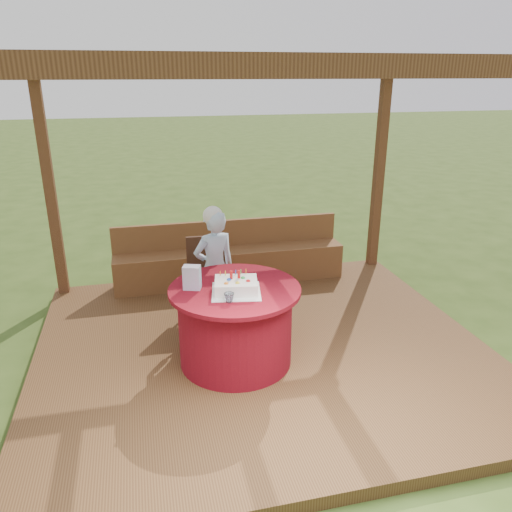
{
  "coord_description": "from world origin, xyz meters",
  "views": [
    {
      "loc": [
        -1.11,
        -4.36,
        2.75
      ],
      "look_at": [
        0.0,
        0.25,
        1.0
      ],
      "focal_mm": 35.0,
      "sensor_mm": 36.0,
      "label": 1
    }
  ],
  "objects_px": {
    "chair": "(208,273)",
    "drinking_glass": "(229,298)",
    "elderly_woman": "(214,266)",
    "table": "(235,324)",
    "gift_bag": "(192,277)",
    "bench": "(230,262)",
    "birthday_cake": "(236,286)"
  },
  "relations": [
    {
      "from": "chair",
      "to": "birthday_cake",
      "type": "distance_m",
      "value": 1.22
    },
    {
      "from": "chair",
      "to": "drinking_glass",
      "type": "height_order",
      "value": "chair"
    },
    {
      "from": "chair",
      "to": "drinking_glass",
      "type": "relative_size",
      "value": 10.07
    },
    {
      "from": "bench",
      "to": "chair",
      "type": "distance_m",
      "value": 0.99
    },
    {
      "from": "birthday_cake",
      "to": "elderly_woman",
      "type": "bearing_deg",
      "value": 93.19
    },
    {
      "from": "chair",
      "to": "gift_bag",
      "type": "height_order",
      "value": "gift_bag"
    },
    {
      "from": "gift_bag",
      "to": "drinking_glass",
      "type": "xyz_separation_m",
      "value": [
        0.27,
        -0.36,
        -0.07
      ]
    },
    {
      "from": "elderly_woman",
      "to": "gift_bag",
      "type": "distance_m",
      "value": 0.87
    },
    {
      "from": "bench",
      "to": "birthday_cake",
      "type": "distance_m",
      "value": 2.15
    },
    {
      "from": "bench",
      "to": "elderly_woman",
      "type": "distance_m",
      "value": 1.24
    },
    {
      "from": "table",
      "to": "gift_bag",
      "type": "height_order",
      "value": "gift_bag"
    },
    {
      "from": "bench",
      "to": "birthday_cake",
      "type": "xyz_separation_m",
      "value": [
        -0.32,
        -2.05,
        0.57
      ]
    },
    {
      "from": "chair",
      "to": "elderly_woman",
      "type": "distance_m",
      "value": 0.3
    },
    {
      "from": "drinking_glass",
      "to": "bench",
      "type": "bearing_deg",
      "value": 79.3
    },
    {
      "from": "gift_bag",
      "to": "table",
      "type": "bearing_deg",
      "value": 8.23
    },
    {
      "from": "gift_bag",
      "to": "birthday_cake",
      "type": "bearing_deg",
      "value": -5.17
    },
    {
      "from": "table",
      "to": "chair",
      "type": "height_order",
      "value": "chair"
    },
    {
      "from": "table",
      "to": "chair",
      "type": "xyz_separation_m",
      "value": [
        -0.1,
        1.08,
        0.11
      ]
    },
    {
      "from": "elderly_woman",
      "to": "drinking_glass",
      "type": "relative_size",
      "value": 14.98
    },
    {
      "from": "bench",
      "to": "gift_bag",
      "type": "relative_size",
      "value": 13.55
    },
    {
      "from": "elderly_woman",
      "to": "table",
      "type": "bearing_deg",
      "value": -86.08
    },
    {
      "from": "elderly_woman",
      "to": "birthday_cake",
      "type": "xyz_separation_m",
      "value": [
        0.05,
        -0.94,
        0.16
      ]
    },
    {
      "from": "table",
      "to": "gift_bag",
      "type": "relative_size",
      "value": 5.52
    },
    {
      "from": "elderly_woman",
      "to": "drinking_glass",
      "type": "xyz_separation_m",
      "value": [
        -0.05,
        -1.13,
        0.14
      ]
    },
    {
      "from": "bench",
      "to": "gift_bag",
      "type": "bearing_deg",
      "value": -110.31
    },
    {
      "from": "bench",
      "to": "gift_bag",
      "type": "height_order",
      "value": "gift_bag"
    },
    {
      "from": "table",
      "to": "birthday_cake",
      "type": "height_order",
      "value": "birthday_cake"
    },
    {
      "from": "elderly_woman",
      "to": "chair",
      "type": "bearing_deg",
      "value": 100.36
    },
    {
      "from": "chair",
      "to": "elderly_woman",
      "type": "xyz_separation_m",
      "value": [
        0.04,
        -0.24,
        0.17
      ]
    },
    {
      "from": "chair",
      "to": "drinking_glass",
      "type": "bearing_deg",
      "value": -90.23
    },
    {
      "from": "chair",
      "to": "bench",
      "type": "bearing_deg",
      "value": 64.33
    },
    {
      "from": "chair",
      "to": "birthday_cake",
      "type": "bearing_deg",
      "value": -85.35
    }
  ]
}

